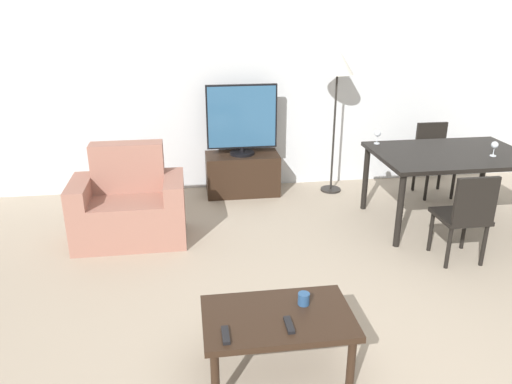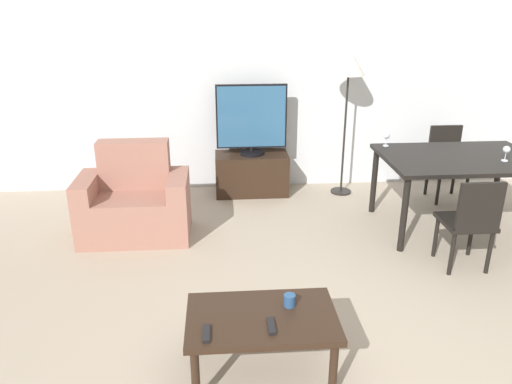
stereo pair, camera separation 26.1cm
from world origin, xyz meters
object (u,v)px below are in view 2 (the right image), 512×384
object	(u,v)px
tv_stand	(252,174)
floor_lamp	(349,69)
armchair	(135,204)
remote_secondary	(271,326)
cup_white_near	(290,300)
dining_chair_near	(471,219)
wine_glass_center	(506,150)
tv	(251,120)
remote_primary	(206,333)
dining_table	(460,164)
dining_chair_far	(447,159)
coffee_table	(262,323)
wine_glass_left	(387,136)

from	to	relation	value
tv_stand	floor_lamp	xyz separation A→B (m)	(1.07, -0.07, 1.21)
armchair	remote_secondary	world-z (taller)	armchair
remote_secondary	cup_white_near	size ratio (longest dim) A/B	1.97
dining_chair_near	armchair	bearing A→B (deg)	163.05
floor_lamp	wine_glass_center	bearing A→B (deg)	-44.72
tv_stand	cup_white_near	distance (m)	3.00
floor_lamp	wine_glass_center	world-z (taller)	floor_lamp
cup_white_near	wine_glass_center	xyz separation A→B (m)	(2.26, 1.71, 0.40)
tv	remote_primary	bearing A→B (deg)	-98.28
dining_table	remote_secondary	distance (m)	2.94
remote_secondary	dining_table	bearing A→B (deg)	45.35
armchair	floor_lamp	world-z (taller)	floor_lamp
tv_stand	wine_glass_center	size ratio (longest dim) A/B	5.80
dining_chair_far	remote_primary	size ratio (longest dim) A/B	5.52
coffee_table	cup_white_near	size ratio (longest dim) A/B	11.81
tv	cup_white_near	size ratio (longest dim) A/B	10.62
armchair	wine_glass_left	world-z (taller)	armchair
remote_primary	cup_white_near	size ratio (longest dim) A/B	1.97
dining_table	armchair	bearing A→B (deg)	178.84
tv	wine_glass_center	xyz separation A→B (m)	(2.30, -1.28, -0.04)
coffee_table	dining_chair_near	xyz separation A→B (m)	(1.84, 1.15, 0.10)
tv	dining_chair_far	xyz separation A→B (m)	(2.22, -0.29, -0.43)
remote_primary	tv	bearing A→B (deg)	81.72
tv	tv_stand	bearing A→B (deg)	90.00
dining_table	remote_secondary	bearing A→B (deg)	-134.65
dining_chair_near	dining_chair_far	world-z (taller)	same
tv	cup_white_near	xyz separation A→B (m)	(0.03, -2.99, -0.43)
cup_white_near	floor_lamp	bearing A→B (deg)	70.46
remote_primary	dining_table	bearing A→B (deg)	41.20
coffee_table	remote_primary	world-z (taller)	remote_primary
wine_glass_center	remote_secondary	bearing A→B (deg)	-141.43
cup_white_near	remote_secondary	bearing A→B (deg)	-122.86
dining_chair_near	wine_glass_left	size ratio (longest dim) A/B	5.67
remote_secondary	wine_glass_left	xyz separation A→B (m)	(1.45, 2.49, 0.43)
dining_table	cup_white_near	distance (m)	2.70
remote_secondary	tv	bearing A→B (deg)	88.17
remote_primary	cup_white_near	world-z (taller)	cup_white_near
tv	floor_lamp	distance (m)	1.21
remote_primary	wine_glass_left	bearing A→B (deg)	54.39
remote_secondary	wine_glass_center	world-z (taller)	wine_glass_center
floor_lamp	wine_glass_left	bearing A→B (deg)	-66.63
dining_chair_far	remote_secondary	distance (m)	3.71
armchair	wine_glass_left	size ratio (longest dim) A/B	7.11
floor_lamp	tv_stand	bearing A→B (deg)	176.20
coffee_table	floor_lamp	size ratio (longest dim) A/B	0.54
remote_secondary	dining_chair_near	bearing A→B (deg)	35.13
remote_primary	cup_white_near	distance (m)	0.56
tv_stand	remote_primary	world-z (taller)	tv_stand
dining_chair_far	tv	bearing A→B (deg)	172.45
remote_primary	dining_chair_near	bearing A→B (deg)	31.08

